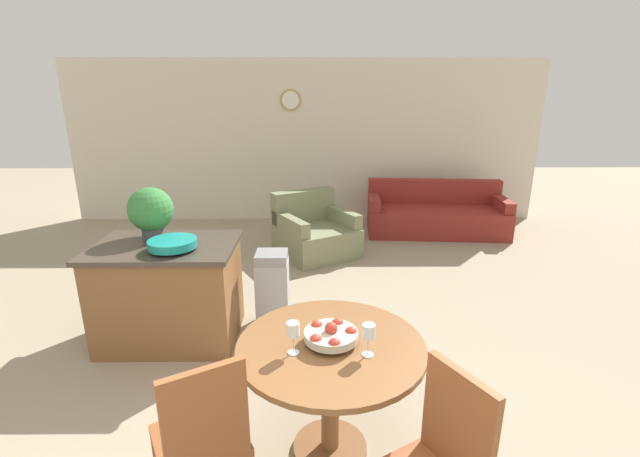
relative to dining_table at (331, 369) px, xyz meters
The scene contains 12 objects.
wall_back 5.35m from the dining_table, 92.90° to the left, with size 8.00×0.09×2.70m.
dining_table is the anchor object (origin of this frame).
dining_chair_near_left 0.77m from the dining_table, 144.80° to the right, with size 0.57×0.57×0.97m.
fruit_bowl 0.23m from the dining_table, 63.62° to the left, with size 0.31×0.31×0.13m.
wine_glass_left 0.38m from the dining_table, 155.74° to the right, with size 0.07×0.07×0.19m.
wine_glass_right 0.38m from the dining_table, 30.90° to the right, with size 0.07×0.07×0.19m.
kitchen_island 1.91m from the dining_table, 136.08° to the left, with size 1.20×0.84×0.89m.
teal_bowl 1.76m from the dining_table, 136.76° to the left, with size 0.39×0.39×0.09m.
potted_plant 2.21m from the dining_table, 135.37° to the left, with size 0.39×0.39×0.45m.
trash_bin 1.62m from the dining_table, 107.74° to the left, with size 0.30×0.29×0.73m.
couch 4.82m from the dining_table, 67.66° to the left, with size 2.20×1.06×0.80m.
armchair 3.50m from the dining_table, 91.72° to the left, with size 1.27×1.27×0.84m.
Camera 1 is at (0.18, -1.14, 2.09)m, focal length 24.00 mm.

